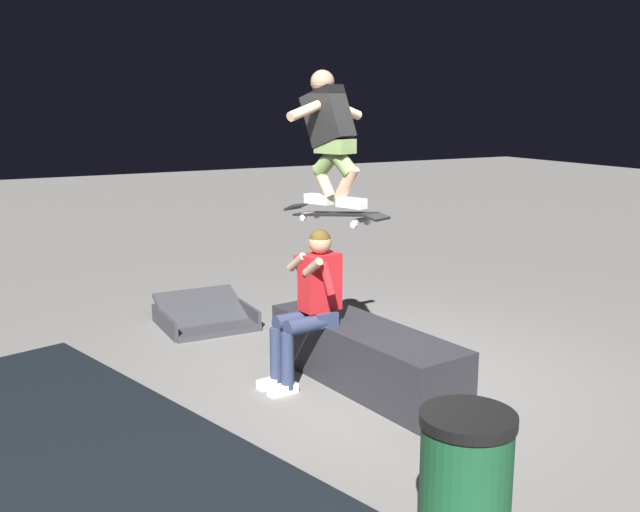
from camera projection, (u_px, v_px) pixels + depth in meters
ground_plane at (373, 379)px, 6.51m from camera, size 40.00×40.00×0.00m
ledge_box_main at (364, 355)px, 6.35m from camera, size 2.13×0.84×0.53m
person_sitting_on_ledge at (310, 298)px, 6.29m from camera, size 0.60×0.77×1.36m
skateboard at (335, 214)px, 6.17m from camera, size 1.03×0.54×0.13m
skater_airborne at (330, 132)px, 6.06m from camera, size 0.63×0.86×1.12m
kicker_ramp at (206, 319)px, 8.08m from camera, size 1.00×0.99×0.41m
trash_bin at (465, 491)px, 3.80m from camera, size 0.50×0.50×0.87m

